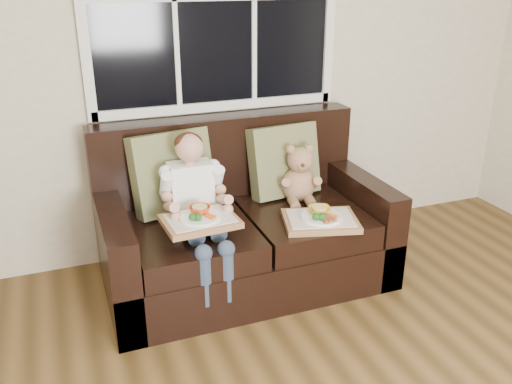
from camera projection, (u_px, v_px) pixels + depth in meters
name	position (u px, v px, depth m)	size (l,w,h in m)	color
loveseat	(242.00, 231.00, 3.36)	(1.70, 0.92, 0.96)	black
pillow_left	(172.00, 172.00, 3.22)	(0.52, 0.32, 0.50)	olive
pillow_right	(284.00, 161.00, 3.46)	(0.48, 0.26, 0.47)	olive
child	(195.00, 197.00, 3.03)	(0.36, 0.59, 0.81)	white
teddy_bear	(300.00, 178.00, 3.39)	(0.26, 0.31, 0.38)	#9A6F51
tray_left	(200.00, 219.00, 2.89)	(0.41, 0.32, 0.09)	#9E6D47
tray_right	(320.00, 219.00, 3.11)	(0.49, 0.42, 0.10)	#9E6D47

